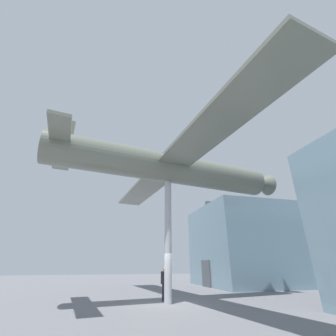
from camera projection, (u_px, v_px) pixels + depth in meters
name	position (u px, v px, depth m)	size (l,w,h in m)	color
ground_plane	(168.00, 304.00, 11.83)	(80.00, 80.00, 0.00)	slate
glass_pavilion_left	(271.00, 246.00, 24.06)	(9.27, 15.46, 8.16)	#7593A3
support_pylon_central	(168.00, 237.00, 13.18)	(0.41, 0.41, 6.86)	#B7B7BC
suspended_airplane	(172.00, 169.00, 15.03)	(20.83, 16.71, 2.93)	slate
visitor_person	(165.00, 280.00, 13.18)	(0.30, 0.44, 1.82)	#232328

